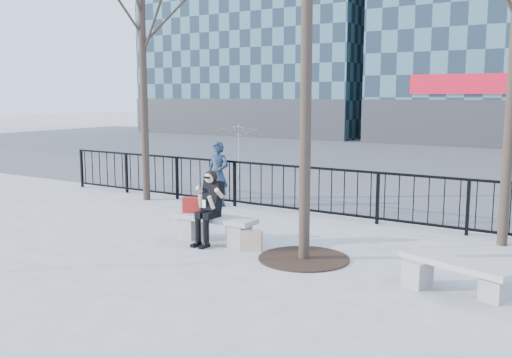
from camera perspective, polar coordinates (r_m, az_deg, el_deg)
The scene contains 12 objects.
ground at distance 10.55m, azimuth -4.19°, elevation -6.29°, with size 120.00×120.00×0.00m, color gray.
street_surface at distance 24.12m, azimuth 17.50°, elevation 1.70°, with size 60.00×23.00×0.01m, color #474747.
railing at distance 12.91m, azimuth 3.72°, elevation -1.04°, with size 14.00×0.06×1.10m.
tree_left at distance 14.85m, azimuth -11.40°, elevation 16.75°, with size 2.80×2.80×6.50m.
tree_grate at distance 9.49m, azimuth 4.80°, elevation -7.91°, with size 1.50×1.50×0.02m, color black.
bench_main at distance 10.47m, azimuth -4.21°, elevation -4.70°, with size 1.65×0.46×0.49m.
bench_second at distance 8.29m, azimuth 19.31°, elevation -8.87°, with size 1.54×0.43×0.46m.
seated_woman at distance 10.27m, azimuth -4.76°, elevation -2.87°, with size 0.50×0.64×1.34m.
handbag at distance 10.73m, azimuth -6.37°, elevation -2.60°, with size 0.35×0.16×0.29m, color maroon.
shopping_bag at distance 9.90m, azimuth -0.48°, elevation -6.19°, with size 0.38×0.14×0.36m, color tan.
standing_man at distance 13.74m, azimuth -3.81°, elevation 0.50°, with size 0.57×0.38×1.56m, color black.
vendor_umbrella at distance 18.40m, azimuth -1.77°, elevation 2.84°, with size 1.91×1.95×1.76m, color yellow.
Camera 1 is at (6.08, -8.19, 2.68)m, focal length 40.00 mm.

